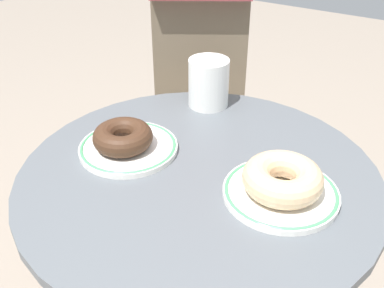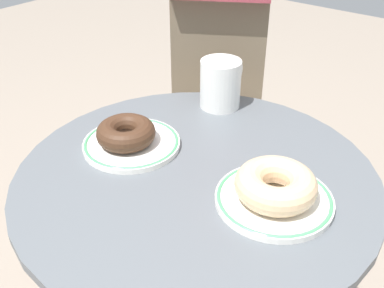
% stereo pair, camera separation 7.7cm
% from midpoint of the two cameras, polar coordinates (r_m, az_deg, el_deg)
% --- Properties ---
extents(cafe_table, '(0.61, 0.61, 0.71)m').
position_cam_midpoint_polar(cafe_table, '(0.91, -1.76, -15.10)').
color(cafe_table, '#565B60').
rests_on(cafe_table, ground).
extents(plate_left, '(0.18, 0.18, 0.01)m').
position_cam_midpoint_polar(plate_left, '(0.82, -10.73, -0.50)').
color(plate_left, white).
rests_on(plate_left, cafe_table).
extents(plate_right, '(0.18, 0.18, 0.01)m').
position_cam_midpoint_polar(plate_right, '(0.71, 8.14, -6.23)').
color(plate_right, white).
rests_on(plate_right, cafe_table).
extents(donut_chocolate, '(0.13, 0.13, 0.04)m').
position_cam_midpoint_polar(donut_chocolate, '(0.81, -11.48, 0.81)').
color(donut_chocolate, '#422819').
rests_on(donut_chocolate, plate_left).
extents(donut_glazed, '(0.13, 0.13, 0.04)m').
position_cam_midpoint_polar(donut_glazed, '(0.69, 8.31, -4.46)').
color(donut_glazed, '#E0B789').
rests_on(donut_glazed, plate_right).
extents(coffee_mug, '(0.08, 0.13, 0.10)m').
position_cam_midpoint_polar(coffee_mug, '(0.94, -0.11, 7.83)').
color(coffee_mug, white).
rests_on(coffee_mug, cafe_table).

